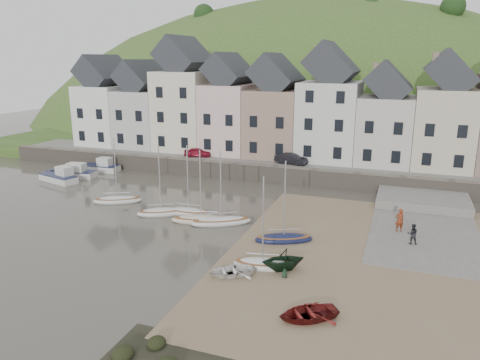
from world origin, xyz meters
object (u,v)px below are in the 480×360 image
at_px(sailboat_0, 118,200).
at_px(car_right, 291,159).
at_px(person_dark, 412,234).
at_px(rowboat_green, 283,259).
at_px(rowboat_white, 231,271).
at_px(car_left, 198,152).
at_px(rowboat_red, 308,313).
at_px(person_red, 400,220).

distance_m(sailboat_0, car_right, 19.61).
bearing_deg(person_dark, rowboat_green, 36.30).
distance_m(rowboat_white, car_left, 28.56).
bearing_deg(rowboat_white, rowboat_red, 26.13).
bearing_deg(car_right, person_red, -126.81).
bearing_deg(car_right, rowboat_green, -155.35).
xyz_separation_m(rowboat_green, car_left, (-16.73, 23.09, 1.37)).
bearing_deg(car_left, sailboat_0, 159.68).
bearing_deg(rowboat_red, car_right, 160.39).
distance_m(rowboat_white, rowboat_green, 3.35).
relative_size(person_red, car_right, 0.49).
bearing_deg(rowboat_green, rowboat_red, -5.91).
relative_size(rowboat_white, car_right, 0.78).
distance_m(rowboat_green, rowboat_red, 5.69).
bearing_deg(rowboat_red, rowboat_white, -155.94).
relative_size(sailboat_0, rowboat_green, 2.31).
height_order(rowboat_green, rowboat_red, rowboat_green).
height_order(rowboat_green, car_right, car_right).
height_order(rowboat_green, car_left, car_left).
bearing_deg(car_left, car_right, -104.56).
bearing_deg(rowboat_red, person_red, 129.02).
bearing_deg(car_left, rowboat_green, -158.64).
height_order(rowboat_white, rowboat_green, rowboat_green).
height_order(person_dark, car_right, car_right).
xyz_separation_m(sailboat_0, rowboat_green, (18.20, -8.55, 0.52)).
relative_size(person_red, car_left, 0.57).
bearing_deg(person_red, rowboat_green, 30.68).
height_order(rowboat_white, rowboat_red, rowboat_red).
relative_size(sailboat_0, person_dark, 4.15).
relative_size(rowboat_green, rowboat_red, 0.86).
xyz_separation_m(person_dark, car_left, (-24.43, 15.92, 1.27)).
bearing_deg(person_red, rowboat_red, 50.37).
bearing_deg(rowboat_green, person_dark, 99.33).
distance_m(person_red, car_right, 18.16).
relative_size(rowboat_white, person_red, 1.59).
height_order(rowboat_white, car_right, car_right).
bearing_deg(person_dark, sailboat_0, -9.75).
height_order(sailboat_0, person_dark, sailboat_0).
distance_m(rowboat_green, car_left, 28.55).
height_order(car_left, car_right, car_right).
bearing_deg(rowboat_white, sailboat_0, -156.97).
xyz_separation_m(person_red, car_left, (-23.48, 13.63, 1.11)).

